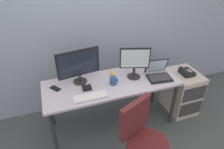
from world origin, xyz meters
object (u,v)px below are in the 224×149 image
Objects in this scene: monitor_main at (79,65)px; monitor_side at (135,61)px; file_cabinet at (181,92)px; cell_phone at (55,88)px; desk_phone at (186,72)px; office_chair at (142,145)px; banana at (112,74)px; laptop at (158,73)px; keyboard at (90,97)px; trackball_mouse at (87,88)px; coffee_mug at (113,81)px.

monitor_main is 1.27× the size of monitor_side.
file_cabinet is 1.91m from cell_phone.
office_chair is at bearing -144.63° from desk_phone.
banana reaches higher than desk_phone.
monitor_main reaches higher than office_chair.
laptop is at bearing -18.26° from monitor_side.
monitor_main reaches higher than keyboard.
laptop is at bearing -2.30° from trackball_mouse.
cell_phone is (-0.37, 0.14, -0.02)m from trackball_mouse.
laptop is (-0.51, -0.05, 0.47)m from file_cabinet.
office_chair is 1.20m from monitor_main.
file_cabinet is 1.23× the size of monitor_main.
office_chair is 2.33× the size of keyboard.
office_chair is at bearing -61.87° from trackball_mouse.
office_chair is (-1.07, -0.76, -0.26)m from desk_phone.
monitor_side reaches higher than cell_phone.
keyboard reaches higher than desk_phone.
monitor_side reaches higher than coffee_mug.
keyboard is 1.20× the size of laptop.
coffee_mug is (-0.06, 0.77, 0.36)m from office_chair.
monitor_main reaches higher than cell_phone.
desk_phone is 1.82× the size of trackball_mouse.
cell_phone reaches higher than file_cabinet.
trackball_mouse is (-1.49, -0.01, 0.44)m from file_cabinet.
office_chair reaches higher than banana.
keyboard is (-0.66, -0.24, -0.24)m from monitor_side.
trackball_mouse is (-0.41, 0.77, 0.34)m from office_chair.
laptop is (-0.50, -0.03, 0.10)m from desk_phone.
monitor_side is (0.71, -0.12, -0.01)m from monitor_main.
office_chair is 0.79m from keyboard.
trackball_mouse is (-0.66, -0.06, -0.23)m from monitor_side.
monitor_main reaches higher than coffee_mug.
monitor_main is 3.85× the size of cell_phone.
monitor_side is 0.70m from trackball_mouse.
file_cabinet is at bearing -6.59° from monitor_main.
keyboard is 2.90× the size of cell_phone.
trackball_mouse is 0.46m from banana.
keyboard is at bearing -172.82° from file_cabinet.
file_cabinet is 1.06m from monitor_side.
trackball_mouse is (-1.48, 0.01, 0.07)m from desk_phone.
keyboard is 0.56m from banana.
laptop reaches higher than cell_phone.
file_cabinet is 4.72× the size of cell_phone.
trackball_mouse reaches higher than keyboard.
monitor_side reaches higher than laptop.
office_chair is at bearing -127.94° from laptop.
desk_phone is at bearing -0.29° from trackball_mouse.
trackball_mouse is at bearing -174.48° from monitor_side.
monitor_main is at bearing 115.56° from office_chair.
trackball_mouse is (0.05, -0.19, -0.23)m from monitor_main.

